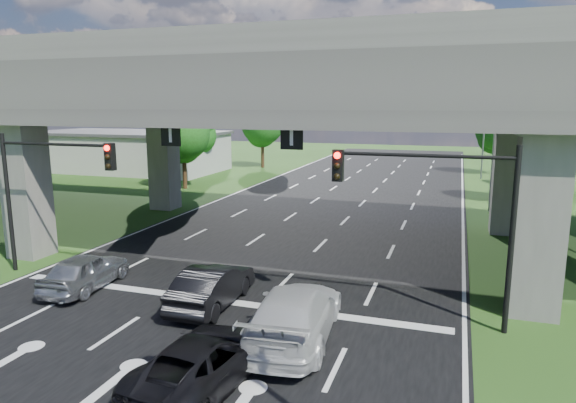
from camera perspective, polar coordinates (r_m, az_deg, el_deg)
The scene contains 18 objects.
ground at distance 16.84m, azimuth -13.55°, elevation -14.89°, with size 160.00×160.00×0.00m, color #264716.
road at distance 25.27m, azimuth -1.50°, elevation -5.75°, with size 18.00×120.00×0.03m, color black.
overpass at distance 26.12m, azimuth -0.07°, elevation 12.36°, with size 80.00×15.00×10.00m.
warehouse at distance 59.02m, azimuth -17.28°, elevation 5.26°, with size 20.00×10.00×4.00m, color #9E9E99.
signal_right at distance 17.00m, azimuth 16.60°, elevation 0.08°, with size 5.76×0.54×6.00m.
signal_left at distance 23.40m, azimuth -25.31°, elevation 2.33°, with size 5.76×0.54×6.00m.
streetlight_far at distance 36.85m, azimuth 21.43°, elevation 7.95°, with size 3.38×0.25×10.00m.
streetlight_beyond at distance 52.82m, azimuth 20.61°, elevation 8.65°, with size 3.38×0.25×10.00m.
tree_left_near at distance 44.75m, azimuth -11.52°, elevation 7.53°, with size 4.50×4.50×7.80m.
tree_left_mid at distance 53.23m, azimuth -10.02°, elevation 7.37°, with size 3.91×3.90×6.76m.
tree_left_far at distance 58.78m, azimuth -2.83°, elevation 8.78°, with size 4.80×4.80×8.32m.
tree_right_near at distance 41.15m, azimuth 25.16°, elevation 6.01°, with size 4.20×4.20×7.28m.
tree_right_mid at distance 49.49m, azimuth 27.55°, elevation 6.07°, with size 3.91×3.90×6.76m.
tree_right_far at distance 56.95m, azimuth 22.37°, elevation 7.60°, with size 4.50×4.50×7.80m.
car_silver at distance 21.84m, azimuth -21.60°, elevation -7.21°, with size 1.69×4.21×1.43m, color #AFB2B7.
car_dark at distance 18.87m, azimuth -8.42°, elevation -9.27°, with size 1.57×4.51×1.49m, color black.
car_white at distance 16.14m, azimuth 0.71°, elevation -12.35°, with size 2.35×5.78×1.68m, color #B8B8B8.
car_trailing at distance 14.03m, azimuth -9.42°, elevation -17.07°, with size 2.20×4.77×1.33m, color black.
Camera 1 is at (8.26, -12.77, 7.22)m, focal length 32.00 mm.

